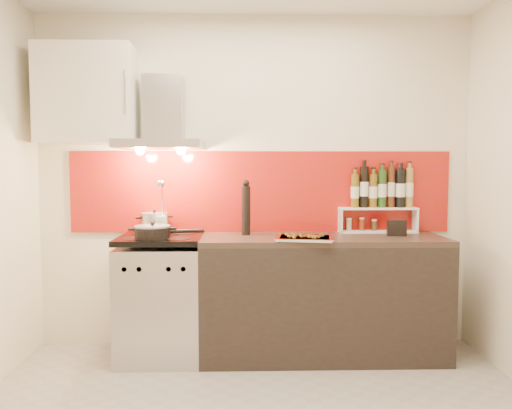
{
  "coord_description": "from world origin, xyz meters",
  "views": [
    {
      "loc": [
        -0.09,
        -2.56,
        1.4
      ],
      "look_at": [
        0.0,
        0.95,
        1.15
      ],
      "focal_mm": 35.0,
      "sensor_mm": 36.0,
      "label": 1
    }
  ],
  "objects_px": {
    "pepper_mill": "(246,208)",
    "baking_tray": "(305,238)",
    "range_stove": "(161,298)",
    "stock_pot": "(154,223)",
    "saute_pan": "(154,232)",
    "counter": "(322,296)"
  },
  "relations": [
    {
      "from": "stock_pot",
      "to": "saute_pan",
      "type": "bearing_deg",
      "value": -80.95
    },
    {
      "from": "pepper_mill",
      "to": "saute_pan",
      "type": "bearing_deg",
      "value": -159.93
    },
    {
      "from": "counter",
      "to": "pepper_mill",
      "type": "distance_m",
      "value": 0.87
    },
    {
      "from": "pepper_mill",
      "to": "stock_pot",
      "type": "bearing_deg",
      "value": 173.49
    },
    {
      "from": "range_stove",
      "to": "pepper_mill",
      "type": "height_order",
      "value": "pepper_mill"
    },
    {
      "from": "baking_tray",
      "to": "range_stove",
      "type": "bearing_deg",
      "value": 170.47
    },
    {
      "from": "counter",
      "to": "stock_pot",
      "type": "xyz_separation_m",
      "value": [
        -1.28,
        0.19,
        0.54
      ]
    },
    {
      "from": "range_stove",
      "to": "counter",
      "type": "bearing_deg",
      "value": 0.23
    },
    {
      "from": "counter",
      "to": "pepper_mill",
      "type": "relative_size",
      "value": 4.29
    },
    {
      "from": "pepper_mill",
      "to": "baking_tray",
      "type": "height_order",
      "value": "pepper_mill"
    },
    {
      "from": "pepper_mill",
      "to": "baking_tray",
      "type": "distance_m",
      "value": 0.54
    },
    {
      "from": "counter",
      "to": "pepper_mill",
      "type": "xyz_separation_m",
      "value": [
        -0.57,
        0.11,
        0.65
      ]
    },
    {
      "from": "baking_tray",
      "to": "counter",
      "type": "bearing_deg",
      "value": 48.81
    },
    {
      "from": "stock_pot",
      "to": "saute_pan",
      "type": "xyz_separation_m",
      "value": [
        0.05,
        -0.32,
        -0.03
      ]
    },
    {
      "from": "counter",
      "to": "stock_pot",
      "type": "height_order",
      "value": "stock_pot"
    },
    {
      "from": "pepper_mill",
      "to": "baking_tray",
      "type": "relative_size",
      "value": 0.93
    },
    {
      "from": "range_stove",
      "to": "baking_tray",
      "type": "xyz_separation_m",
      "value": [
        1.04,
        -0.18,
        0.47
      ]
    },
    {
      "from": "stock_pot",
      "to": "saute_pan",
      "type": "relative_size",
      "value": 0.42
    },
    {
      "from": "saute_pan",
      "to": "baking_tray",
      "type": "distance_m",
      "value": 1.07
    },
    {
      "from": "counter",
      "to": "pepper_mill",
      "type": "bearing_deg",
      "value": 169.26
    },
    {
      "from": "counter",
      "to": "saute_pan",
      "type": "xyz_separation_m",
      "value": [
        -1.23,
        -0.13,
        0.51
      ]
    },
    {
      "from": "stock_pot",
      "to": "pepper_mill",
      "type": "xyz_separation_m",
      "value": [
        0.71,
        -0.08,
        0.12
      ]
    }
  ]
}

